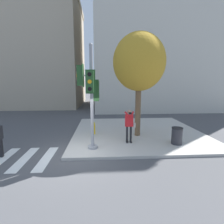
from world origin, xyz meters
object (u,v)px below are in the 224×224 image
street_tree (139,63)px  fire_hydrant (94,128)px  traffic_signal_pole (90,92)px  trash_bin (177,136)px  person_photographer (129,123)px

street_tree → fire_hydrant: street_tree is taller
traffic_signal_pole → trash_bin: size_ratio=5.57×
street_tree → trash_bin: size_ratio=6.79×
fire_hydrant → trash_bin: 4.75m
traffic_signal_pole → street_tree: street_tree is taller
person_photographer → street_tree: street_tree is taller
traffic_signal_pole → street_tree: size_ratio=0.82×
fire_hydrant → trash_bin: bearing=-25.1°
street_tree → trash_bin: (1.69, -1.65, -3.78)m
traffic_signal_pole → trash_bin: traffic_signal_pole is taller
street_tree → fire_hydrant: size_ratio=7.82×
trash_bin → person_photographer: bearing=170.0°
person_photographer → fire_hydrant: 2.58m
person_photographer → trash_bin: (2.38, -0.42, -0.60)m
fire_hydrant → trash_bin: trash_bin is taller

